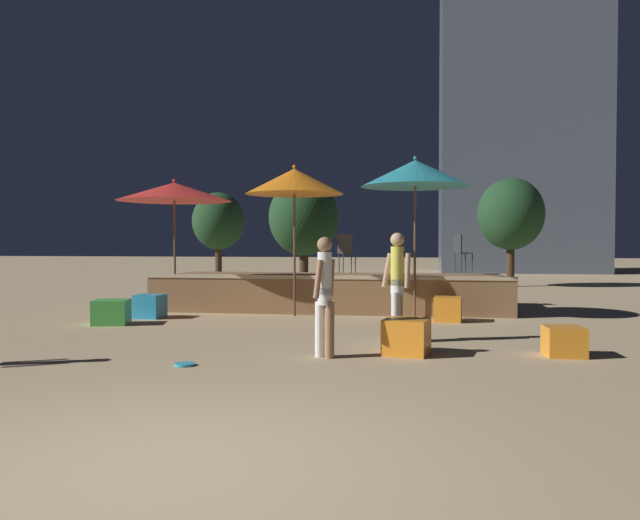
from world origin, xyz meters
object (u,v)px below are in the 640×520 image
bistro_chair_1 (460,249)px  background_tree_1 (511,214)px  person_1 (325,293)px  frisbee_disc (185,364)px  person_2 (397,283)px  cube_seat_3 (448,309)px  background_tree_2 (218,221)px  cube_seat_0 (150,306)px  patio_umbrella_2 (415,173)px  bistro_chair_0 (346,250)px  cube_seat_2 (111,312)px  cube_seat_1 (406,337)px  cube_seat_4 (564,341)px  patio_umbrella_0 (174,192)px  background_tree_0 (304,218)px  patio_umbrella_1 (294,182)px

bistro_chair_1 → background_tree_1: 7.69m
person_1 → bistro_chair_1: size_ratio=1.83×
bistro_chair_1 → frisbee_disc: size_ratio=3.48×
person_2 → background_tree_1: background_tree_1 is taller
person_1 → cube_seat_3: bearing=90.9°
background_tree_2 → cube_seat_0: bearing=-78.2°
patio_umbrella_2 → cube_seat_3: 2.89m
bistro_chair_0 → background_tree_2: bearing=-46.6°
cube_seat_2 → frisbee_disc: bearing=-51.9°
cube_seat_1 → bistro_chair_1: (1.24, 6.76, 1.16)m
cube_seat_4 → frisbee_disc: 5.15m
background_tree_1 → cube_seat_4: bearing=-95.6°
patio_umbrella_2 → cube_seat_3: size_ratio=5.75×
cube_seat_4 → frisbee_disc: (-4.95, -1.42, -0.19)m
cube_seat_4 → patio_umbrella_0: bearing=149.6°
background_tree_0 → cube_seat_4: bearing=-61.9°
frisbee_disc → person_1: bearing=26.1°
frisbee_disc → patio_umbrella_1: bearing=86.0°
cube_seat_1 → bistro_chair_0: size_ratio=0.78×
cube_seat_2 → person_2: bearing=-13.8°
cube_seat_0 → bistro_chair_0: (3.87, 2.15, 1.16)m
patio_umbrella_0 → frisbee_disc: size_ratio=11.53×
cube_seat_0 → cube_seat_4: (7.48, -3.27, -0.04)m
cube_seat_2 → patio_umbrella_1: bearing=29.8°
patio_umbrella_0 → background_tree_1: size_ratio=0.78×
cube_seat_1 → background_tree_1: (3.51, 14.01, 2.31)m
bistro_chair_0 → background_tree_2: (-6.68, 11.28, 1.05)m
bistro_chair_0 → cube_seat_1: bearing=117.3°
cube_seat_3 → bistro_chair_0: size_ratio=0.65×
cube_seat_3 → cube_seat_4: cube_seat_3 is taller
background_tree_1 → background_tree_2: 11.99m
cube_seat_4 → person_2: person_2 is taller
patio_umbrella_2 → cube_seat_4: patio_umbrella_2 is taller
background_tree_0 → person_1: bearing=-78.6°
patio_umbrella_2 → cube_seat_2: patio_umbrella_2 is taller
patio_umbrella_1 → background_tree_0: background_tree_0 is taller
bistro_chair_0 → background_tree_2: size_ratio=0.24×
cube_seat_1 → person_1: size_ratio=0.43×
patio_umbrella_1 → cube_seat_0: bearing=-165.2°
person_1 → patio_umbrella_1: bearing=130.8°
patio_umbrella_0 → cube_seat_2: bearing=-101.8°
cube_seat_4 → bistro_chair_1: bearing=98.0°
cube_seat_0 → background_tree_1: (8.83, 10.56, 2.31)m
cube_seat_3 → bistro_chair_0: (-2.23, 1.82, 1.16)m
cube_seat_0 → cube_seat_3: bearing=3.0°
patio_umbrella_0 → background_tree_0: bearing=72.0°
patio_umbrella_2 → frisbee_disc: 6.98m
cube_seat_2 → background_tree_1: background_tree_1 is taller
cube_seat_3 → background_tree_0: size_ratio=0.16×
cube_seat_2 → cube_seat_3: cube_seat_3 is taller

